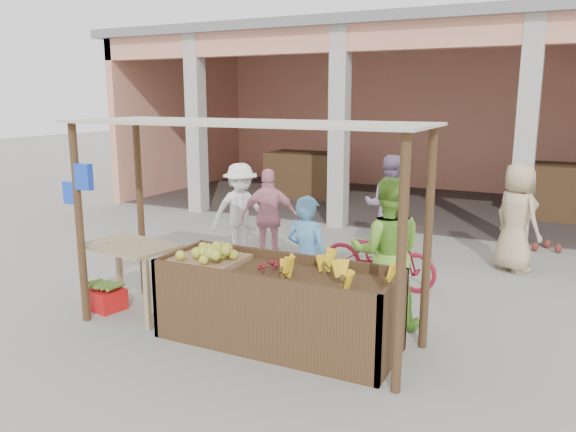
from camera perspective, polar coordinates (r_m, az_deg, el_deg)
The scene contains 19 objects.
ground at distance 6.52m, azimuth -5.11°, elevation -11.88°, with size 60.00×60.00×0.00m, color gray.
market_building at distance 14.34m, azimuth 14.16°, elevation 11.88°, with size 14.40×6.40×4.20m.
fruit_stall at distance 6.14m, azimuth -1.13°, elevation -9.34°, with size 2.60×0.95×0.80m, color #4C331E.
stall_awning at distance 6.06m, azimuth -5.27°, elevation 5.73°, with size 4.09×1.35×2.39m.
banana_heap at distance 5.79m, azimuth 4.41°, elevation -5.44°, with size 1.13×0.61×0.20m, color yellow, non-canonical shape.
melon_tray at distance 6.41m, azimuth -8.24°, elevation -3.85°, with size 0.80×0.69×0.21m.
berry_heap at distance 6.00m, azimuth -1.44°, elevation -5.07°, with size 0.45×0.37×0.14m, color maroon.
side_table at distance 7.10m, azimuth -15.69°, elevation -3.89°, with size 1.20×0.89×0.89m.
papaya_pile at distance 7.04m, azimuth -15.80°, elevation -1.98°, with size 0.71×0.41×0.20m, color #4A872C, non-canonical shape.
red_crate at distance 7.57m, azimuth -18.16°, elevation -7.94°, with size 0.51×0.36×0.26m, color red.
plantain_bundle at distance 7.51m, azimuth -18.24°, elevation -6.72°, with size 0.39×0.27×0.08m, color #5B8731, non-canonical shape.
produce_sacks at distance 10.74m, azimuth 24.91°, elevation -1.63°, with size 0.82×0.77×0.63m.
vendor_blue at distance 6.70m, azimuth 1.95°, elevation -3.84°, with size 0.61×0.44×1.61m, color #58A0DC.
vendor_green at distance 6.56m, azimuth 10.00°, elevation -3.30°, with size 0.89×0.52×1.85m, color #7AC03A.
motorcycle at distance 8.02m, azimuth 9.19°, elevation -3.92°, with size 1.75×0.60×0.91m, color maroon.
shopper_a at distance 9.30m, azimuth -4.84°, elevation 0.90°, with size 1.10×0.55×1.71m, color white.
shopper_b at distance 8.92m, azimuth -1.90°, elevation 0.24°, with size 0.96×0.51×1.64m, color pink.
shopper_c at distance 9.22m, azimuth 22.27°, elevation 0.41°, with size 0.89×0.58×1.85m, color tan.
shopper_f at distance 9.51m, azimuth 10.24°, elevation 1.50°, with size 0.91×0.52×1.87m, color gray.
Camera 1 is at (3.14, -5.07, 2.63)m, focal length 35.00 mm.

